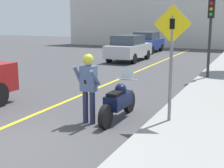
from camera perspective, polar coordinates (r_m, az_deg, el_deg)
road_center_line at (r=12.27m, az=-2.45°, el=-0.65°), size 0.12×36.00×0.01m
building_backdrop at (r=31.09m, az=16.06°, el=13.47°), size 28.00×1.20×7.80m
motorcycle at (r=8.24m, az=1.22°, el=-3.19°), size 0.62×2.15×1.28m
person_biker at (r=7.81m, az=-4.33°, el=0.54°), size 0.59×0.48×1.79m
crossing_sign at (r=7.66m, az=10.81°, el=5.69°), size 0.91×0.08×2.83m
traffic_light at (r=14.19m, az=17.58°, el=10.45°), size 0.26×0.30×3.32m
parked_car_silver at (r=20.47m, az=3.09°, el=6.62°), size 1.88×4.20×1.68m
parked_car_blue at (r=26.30m, az=6.43°, el=7.64°), size 1.88×4.20×1.68m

